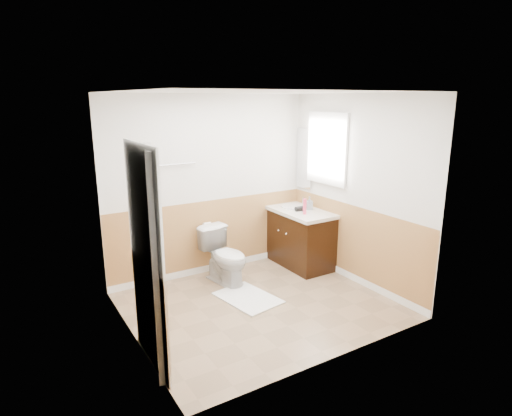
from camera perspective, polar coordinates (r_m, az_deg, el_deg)
floor at (r=5.35m, az=0.50°, el=-12.75°), size 3.00×3.00×0.00m
ceiling at (r=4.76m, az=0.57°, el=15.13°), size 3.00×3.00×0.00m
wall_back at (r=6.02m, az=-6.06°, el=2.92°), size 3.00×0.00×3.00m
wall_front at (r=3.91m, az=10.73°, el=-3.59°), size 3.00×0.00×3.00m
wall_left at (r=4.33m, az=-16.57°, el=-2.17°), size 0.00×3.00×3.00m
wall_right at (r=5.82m, az=13.16°, el=2.22°), size 0.00×3.00×3.00m
wainscot_back at (r=6.20m, az=-5.83°, el=-3.91°), size 3.00×0.00×3.00m
wainscot_front at (r=4.20m, az=10.13°, el=-13.32°), size 3.00×0.00×3.00m
wainscot_left at (r=4.59m, az=-15.74°, el=-11.16°), size 0.00×2.60×2.60m
wainscot_right at (r=6.01m, az=12.67°, el=-4.79°), size 0.00×2.60×2.60m
toilet at (r=5.83m, az=-4.10°, el=-6.36°), size 0.54×0.80×0.75m
bath_mat at (r=5.50m, az=-1.09°, el=-11.82°), size 0.68×0.88×0.02m
vanity_cabinet at (r=6.47m, az=5.67°, el=-4.04°), size 0.55×1.10×0.80m
vanity_knob_left at (r=6.18m, az=4.04°, el=-3.44°), size 0.03×0.03×0.03m
vanity_knob_right at (r=6.34m, az=2.99°, el=-2.97°), size 0.03×0.03×0.03m
countertop at (r=6.35m, az=5.69°, el=-0.41°), size 0.60×1.15×0.05m
sink_basin at (r=6.46m, az=4.97°, el=0.19°), size 0.36×0.36×0.02m
faucet at (r=6.55m, az=6.25°, el=0.90°), size 0.02×0.02×0.14m
lotion_bottle at (r=6.07m, az=6.48°, el=0.19°), size 0.05×0.05×0.22m
soap_dispenser at (r=6.34m, az=7.07°, el=0.66°), size 0.11×0.12×0.19m
hair_dryer_body at (r=6.25m, az=5.81°, el=-0.07°), size 0.14×0.07×0.07m
hair_dryer_handle at (r=6.26m, az=5.48°, el=-0.34°), size 0.03×0.03×0.07m
mirror_panel at (r=6.57m, az=6.40°, el=6.52°), size 0.02×0.35×0.90m
window_frame at (r=6.15m, az=9.36°, el=7.77°), size 0.04×0.80×1.00m
window_glass at (r=6.16m, az=9.47°, el=7.77°), size 0.01×0.70×0.90m
door at (r=4.01m, az=-13.23°, el=-6.71°), size 0.29×0.78×2.04m
door_frame at (r=3.99m, az=-14.27°, el=-6.76°), size 0.02×0.92×2.10m
door_knob at (r=4.35m, az=-13.82°, el=-6.06°), size 0.06×0.06×0.06m
towel_bar at (r=5.70m, az=-10.94°, el=5.67°), size 0.62×0.02×0.02m
tp_holder_bar at (r=6.05m, az=-6.48°, el=-2.41°), size 0.14×0.02×0.02m
tp_roll at (r=6.05m, az=-6.48°, el=-2.41°), size 0.10×0.11×0.11m
tp_sheet at (r=6.08m, az=-6.45°, el=-3.41°), size 0.10×0.01×0.16m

